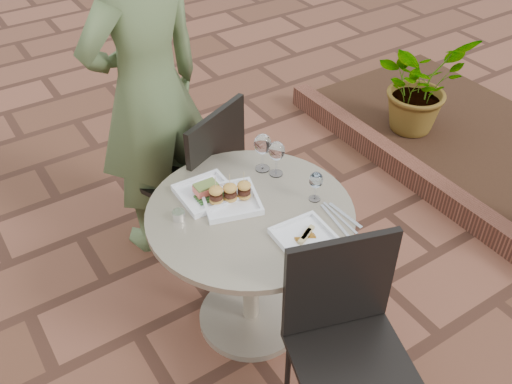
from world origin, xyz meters
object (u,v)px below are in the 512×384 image
diner (148,92)px  plate_salmon (207,192)px  plate_tuna (305,237)px  plate_sliders (230,197)px  cafe_table (250,251)px  chair_far (202,170)px  chair_near (346,330)px

diner → plate_salmon: diner is taller
diner → plate_tuna: diner is taller
plate_salmon → plate_sliders: bearing=-56.7°
plate_salmon → plate_sliders: (0.06, -0.10, 0.02)m
cafe_table → chair_far: size_ratio=0.97×
cafe_table → plate_tuna: bearing=-71.9°
chair_near → plate_salmon: chair_near is taller
chair_far → plate_tuna: 0.88m
cafe_table → plate_sliders: bearing=114.8°
cafe_table → plate_tuna: size_ratio=3.83×
chair_near → cafe_table: bearing=111.8°
cafe_table → plate_tuna: plate_tuna is taller
plate_salmon → plate_tuna: plate_salmon is taller
diner → plate_salmon: 0.66m
chair_near → plate_tuna: bearing=100.0°
chair_far → plate_tuna: bearing=67.5°
chair_far → diner: bearing=-83.7°
plate_sliders → plate_tuna: (0.13, -0.36, -0.02)m
chair_near → plate_sliders: 0.74m
cafe_table → plate_salmon: (-0.11, 0.19, 0.26)m
chair_far → chair_near: (-0.03, -1.19, 0.00)m
cafe_table → chair_far: chair_far is taller
plate_salmon → plate_tuna: 0.50m
plate_sliders → plate_salmon: bearing=123.3°
chair_far → plate_sliders: 0.55m
plate_salmon → plate_sliders: 0.12m
chair_near → plate_salmon: bearing=118.3°
chair_far → diner: diner is taller
cafe_table → diner: size_ratio=0.48×
diner → plate_tuna: 1.13m
chair_far → plate_tuna: chair_far is taller
plate_sliders → plate_tuna: bearing=-70.2°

